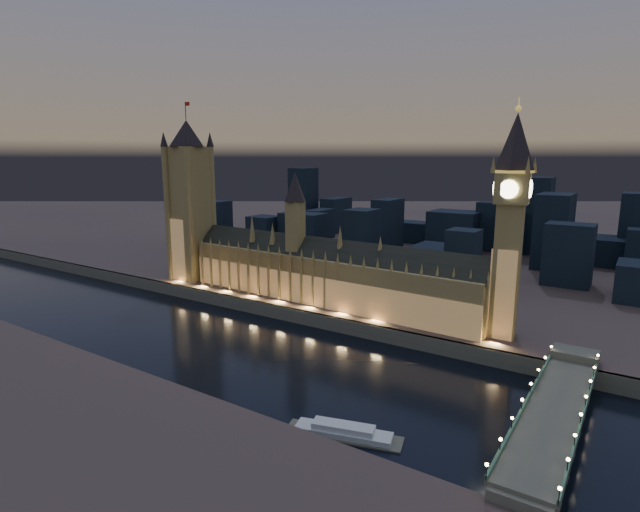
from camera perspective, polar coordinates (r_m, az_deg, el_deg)
The scene contains 9 objects.
ground_plane at distance 261.69m, azimuth -7.68°, elevation -10.05°, with size 2000.00×2000.00×0.00m, color black.
north_bank at distance 726.76m, azimuth 20.31°, elevation 3.36°, with size 2000.00×960.00×8.00m, color #41383A.
embankment_wall at distance 290.53m, azimuth -2.36°, elevation -6.94°, with size 2000.00×2.50×8.00m, color #53574E.
palace_of_westminster at distance 300.22m, azimuth 0.13°, elevation -1.90°, with size 202.00×30.23×78.00m.
victoria_tower at distance 366.54m, azimuth -14.68°, elevation 6.94°, with size 31.68×31.68×123.73m.
elizabeth_tower at distance 251.58m, azimuth 21.00°, elevation 5.15°, with size 18.00×18.00×113.06m.
westminster_bridge at distance 200.85m, azimuth 25.29°, elevation -16.06°, with size 18.57×113.00×15.90m.
river_boat at distance 182.18m, azimuth 2.68°, elevation -19.45°, with size 41.93×20.33×4.50m.
city_backdrop at distance 452.09m, azimuth 17.15°, elevation 2.62°, with size 485.31×215.63×74.29m.
Camera 1 is at (161.80, -182.73, 94.40)m, focal length 28.00 mm.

